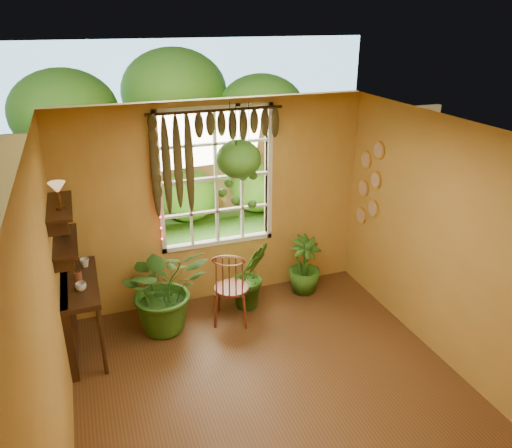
# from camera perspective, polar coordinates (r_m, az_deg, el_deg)

# --- Properties ---
(floor) EXTENTS (4.50, 4.50, 0.00)m
(floor) POSITION_cam_1_polar(r_m,az_deg,el_deg) (5.41, 2.86, -19.59)
(floor) COLOR #583819
(floor) RESTS_ON ground
(ceiling) EXTENTS (4.50, 4.50, 0.00)m
(ceiling) POSITION_cam_1_polar(r_m,az_deg,el_deg) (4.10, 3.61, 9.42)
(ceiling) COLOR white
(ceiling) RESTS_ON wall_back
(wall_back) EXTENTS (4.00, 0.00, 4.00)m
(wall_back) POSITION_cam_1_polar(r_m,az_deg,el_deg) (6.54, -4.44, 2.24)
(wall_back) COLOR gold
(wall_back) RESTS_ON floor
(wall_left) EXTENTS (0.00, 4.50, 4.50)m
(wall_left) POSITION_cam_1_polar(r_m,az_deg,el_deg) (4.35, -22.43, -11.08)
(wall_left) COLOR gold
(wall_left) RESTS_ON floor
(wall_right) EXTENTS (0.00, 4.50, 4.50)m
(wall_right) POSITION_cam_1_polar(r_m,az_deg,el_deg) (5.62, 22.39, -3.14)
(wall_right) COLOR gold
(wall_right) RESTS_ON floor
(window) EXTENTS (1.52, 0.10, 1.86)m
(window) POSITION_cam_1_polar(r_m,az_deg,el_deg) (6.45, -4.61, 5.24)
(window) COLOR white
(window) RESTS_ON wall_back
(valance_vine) EXTENTS (1.70, 0.12, 1.10)m
(valance_vine) POSITION_cam_1_polar(r_m,az_deg,el_deg) (6.17, -5.24, 9.94)
(valance_vine) COLOR black
(valance_vine) RESTS_ON window
(string_lights) EXTENTS (0.03, 0.03, 1.54)m
(string_lights) POSITION_cam_1_polar(r_m,az_deg,el_deg) (6.21, -11.19, 4.63)
(string_lights) COLOR #FF2633
(string_lights) RESTS_ON window
(wall_plates) EXTENTS (0.04, 0.32, 1.10)m
(wall_plates) POSITION_cam_1_polar(r_m,az_deg,el_deg) (6.84, 12.81, 4.46)
(wall_plates) COLOR beige
(wall_plates) RESTS_ON wall_right
(counter_ledge) EXTENTS (0.40, 1.20, 0.90)m
(counter_ledge) POSITION_cam_1_polar(r_m,az_deg,el_deg) (6.12, -20.17, -9.13)
(counter_ledge) COLOR black
(counter_ledge) RESTS_ON floor
(shelf_lower) EXTENTS (0.25, 0.90, 0.04)m
(shelf_lower) POSITION_cam_1_polar(r_m,az_deg,el_deg) (5.73, -20.98, -1.85)
(shelf_lower) COLOR black
(shelf_lower) RESTS_ON wall_left
(shelf_upper) EXTENTS (0.25, 0.90, 0.04)m
(shelf_upper) POSITION_cam_1_polar(r_m,az_deg,el_deg) (5.59, -21.55, 1.88)
(shelf_upper) COLOR black
(shelf_upper) RESTS_ON wall_left
(backyard) EXTENTS (14.00, 10.00, 12.00)m
(backyard) POSITION_cam_1_polar(r_m,az_deg,el_deg) (10.95, -9.85, 10.12)
(backyard) COLOR #235117
(backyard) RESTS_ON ground
(windsor_chair) EXTENTS (0.58, 0.59, 1.17)m
(windsor_chair) POSITION_cam_1_polar(r_m,az_deg,el_deg) (6.38, -2.84, -8.41)
(windsor_chair) COLOR maroon
(windsor_chair) RESTS_ON floor
(potted_plant_left) EXTENTS (1.10, 0.97, 1.16)m
(potted_plant_left) POSITION_cam_1_polar(r_m,az_deg,el_deg) (6.21, -10.40, -7.16)
(potted_plant_left) COLOR #245115
(potted_plant_left) RESTS_ON floor
(potted_plant_mid) EXTENTS (0.57, 0.48, 0.94)m
(potted_plant_mid) POSITION_cam_1_polar(r_m,az_deg,el_deg) (6.61, -0.65, -5.83)
(potted_plant_mid) COLOR #245115
(potted_plant_mid) RESTS_ON floor
(potted_plant_right) EXTENTS (0.54, 0.54, 0.82)m
(potted_plant_right) POSITION_cam_1_polar(r_m,az_deg,el_deg) (7.02, 5.54, -4.71)
(potted_plant_right) COLOR #245115
(potted_plant_right) RESTS_ON floor
(hanging_basket) EXTENTS (0.55, 0.55, 1.28)m
(hanging_basket) POSITION_cam_1_polar(r_m,az_deg,el_deg) (6.09, -1.98, 6.81)
(hanging_basket) COLOR black
(hanging_basket) RESTS_ON ceiling
(cup_a) EXTENTS (0.15, 0.15, 0.09)m
(cup_a) POSITION_cam_1_polar(r_m,az_deg,el_deg) (5.72, -19.38, -6.77)
(cup_a) COLOR silver
(cup_a) RESTS_ON counter_ledge
(cup_b) EXTENTS (0.14, 0.14, 0.10)m
(cup_b) POSITION_cam_1_polar(r_m,az_deg,el_deg) (6.22, -18.99, -4.20)
(cup_b) COLOR beige
(cup_b) RESTS_ON counter_ledge
(brush_jar) EXTENTS (0.08, 0.08, 0.30)m
(brush_jar) POSITION_cam_1_polar(r_m,az_deg,el_deg) (5.90, -19.73, -5.08)
(brush_jar) COLOR brown
(brush_jar) RESTS_ON counter_ledge
(shelf_vase) EXTENTS (0.16, 0.16, 0.13)m
(shelf_vase) POSITION_cam_1_polar(r_m,az_deg,el_deg) (5.82, -21.05, -0.59)
(shelf_vase) COLOR #B2AD99
(shelf_vase) RESTS_ON shelf_lower
(tiffany_lamp) EXTENTS (0.17, 0.17, 0.29)m
(tiffany_lamp) POSITION_cam_1_polar(r_m,az_deg,el_deg) (5.39, -21.75, 3.69)
(tiffany_lamp) COLOR brown
(tiffany_lamp) RESTS_ON shelf_upper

